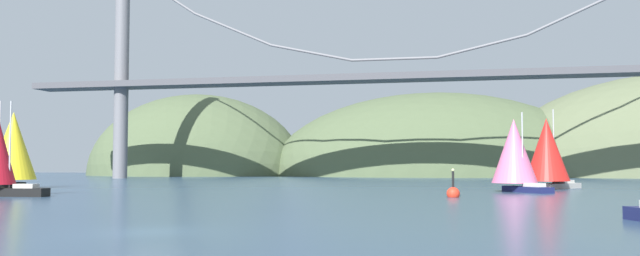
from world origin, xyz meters
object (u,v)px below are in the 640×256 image
(sailboat_pink_spinnaker, at_px, (515,152))
(sailboat_red_spinnaker, at_px, (547,152))
(channel_buoy, at_px, (453,193))
(sailboat_yellow_sail, at_px, (12,147))

(sailboat_pink_spinnaker, bearing_deg, sailboat_red_spinnaker, 63.97)
(channel_buoy, bearing_deg, sailboat_yellow_sail, 168.52)
(sailboat_red_spinnaker, distance_m, channel_buoy, 23.95)
(sailboat_pink_spinnaker, relative_size, channel_buoy, 3.00)
(sailboat_yellow_sail, relative_size, channel_buoy, 3.76)
(sailboat_yellow_sail, distance_m, channel_buoy, 50.83)
(sailboat_pink_spinnaker, distance_m, channel_buoy, 14.71)
(sailboat_yellow_sail, height_order, channel_buoy, sailboat_yellow_sail)
(sailboat_yellow_sail, xyz_separation_m, sailboat_red_spinnaker, (59.64, 11.34, -0.52))
(channel_buoy, bearing_deg, sailboat_red_spinnaker, 64.95)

